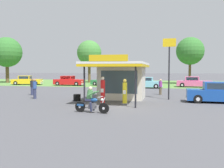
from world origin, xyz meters
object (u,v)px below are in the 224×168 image
object	(u,v)px
gas_pump_offside	(125,93)
parked_car_second_row_spare	(27,81)
gas_pump_nearside	(103,91)
parked_car_back_row_right	(107,81)
parked_car_back_row_far_left	(69,81)
bystander_leaning_by_kiosk	(160,86)
bystander_admiring_sedan	(32,86)
featured_classic_sedan	(220,93)
parked_car_back_row_left	(194,82)
motorcycle_with_rider	(91,102)
roadside_pole_sign	(169,58)
parked_car_back_row_centre_right	(144,83)
bystander_chatting_near_pumps	(35,88)
spare_tire_stack	(77,98)

from	to	relation	value
gas_pump_offside	parked_car_second_row_spare	size ratio (longest dim) A/B	0.35
gas_pump_nearside	parked_car_back_row_right	xyz separation A→B (m)	(-4.69, 20.65, -0.28)
gas_pump_nearside	parked_car_second_row_spare	bearing A→B (deg)	132.53
gas_pump_nearside	parked_car_back_row_right	size ratio (longest dim) A/B	0.37
parked_car_back_row_right	gas_pump_nearside	bearing A→B (deg)	-77.21
gas_pump_offside	gas_pump_nearside	bearing A→B (deg)	180.00
gas_pump_offside	parked_car_back_row_far_left	size ratio (longest dim) A/B	0.37
gas_pump_offside	parked_car_second_row_spare	distance (m)	28.61
bystander_leaning_by_kiosk	bystander_admiring_sedan	bearing A→B (deg)	-166.05
parked_car_back_row_far_left	featured_classic_sedan	bearing A→B (deg)	-41.45
gas_pump_nearside	parked_car_back_row_left	xyz separation A→B (m)	(8.58, 20.11, -0.25)
bystander_leaning_by_kiosk	motorcycle_with_rider	bearing A→B (deg)	-107.98
bystander_admiring_sedan	roadside_pole_sign	distance (m)	13.77
gas_pump_offside	parked_car_back_row_centre_right	world-z (taller)	gas_pump_offside
parked_car_back_row_far_left	bystander_leaning_by_kiosk	world-z (taller)	bystander_leaning_by_kiosk
bystander_admiring_sedan	parked_car_back_row_right	bearing A→B (deg)	76.19
gas_pump_nearside	bystander_chatting_near_pumps	distance (m)	6.96
parked_car_back_row_centre_right	roadside_pole_sign	world-z (taller)	roadside_pole_sign
gas_pump_nearside	bystander_admiring_sedan	xyz separation A→B (m)	(-8.60, 4.73, -0.06)
bystander_admiring_sedan	motorcycle_with_rider	bearing A→B (deg)	-44.08
bystander_leaning_by_kiosk	spare_tire_stack	xyz separation A→B (m)	(-6.64, -6.53, -0.58)
gas_pump_offside	parked_car_back_row_right	world-z (taller)	gas_pump_offside
parked_car_second_row_spare	parked_car_back_row_far_left	bearing A→B (deg)	-2.98
parked_car_back_row_left	parked_car_back_row_right	xyz separation A→B (m)	(-13.27, 0.55, -0.03)
gas_pump_offside	parked_car_second_row_spare	xyz separation A→B (m)	(-20.23, 20.23, -0.18)
parked_car_back_row_centre_right	parked_car_second_row_spare	size ratio (longest dim) A/B	1.00
gas_pump_nearside	parked_car_back_row_right	distance (m)	21.18
parked_car_back_row_right	bystander_leaning_by_kiosk	xyz separation A→B (m)	(8.78, -12.77, 0.19)
bystander_leaning_by_kiosk	roadside_pole_sign	bearing A→B (deg)	-78.94
parked_car_back_row_left	bystander_chatting_near_pumps	xyz separation A→B (m)	(-15.28, -18.20, 0.25)
parked_car_back_row_right	bystander_admiring_sedan	bearing A→B (deg)	-103.81
featured_classic_sedan	bystander_chatting_near_pumps	distance (m)	15.44
parked_car_back_row_centre_right	bystander_leaning_by_kiosk	xyz separation A→B (m)	(2.51, -8.89, 0.14)
bystander_admiring_sedan	bystander_leaning_by_kiosk	bearing A→B (deg)	13.95
bystander_chatting_near_pumps	bystander_admiring_sedan	distance (m)	3.42
bystander_chatting_near_pumps	roadside_pole_sign	bearing A→B (deg)	9.47
bystander_leaning_by_kiosk	featured_classic_sedan	bearing A→B (deg)	-48.62
parked_car_back_row_far_left	bystander_chatting_near_pumps	world-z (taller)	bystander_chatting_near_pumps
featured_classic_sedan	gas_pump_nearside	bearing A→B (deg)	-163.37
parked_car_back_row_far_left	parked_car_second_row_spare	world-z (taller)	parked_car_back_row_far_left
bystander_leaning_by_kiosk	bystander_admiring_sedan	world-z (taller)	bystander_admiring_sedan
parked_car_back_row_centre_right	bystander_chatting_near_pumps	world-z (taller)	bystander_chatting_near_pumps
motorcycle_with_rider	gas_pump_nearside	bearing A→B (deg)	94.06
bystander_leaning_by_kiosk	spare_tire_stack	distance (m)	9.33
parked_car_second_row_spare	spare_tire_stack	distance (m)	24.75
parked_car_back_row_centre_right	roadside_pole_sign	distance (m)	13.66
parked_car_back_row_left	parked_car_back_row_right	world-z (taller)	parked_car_back_row_left
parked_car_back_row_far_left	parked_car_second_row_spare	xyz separation A→B (m)	(-7.80, 0.41, -0.02)
parked_car_second_row_spare	bystander_chatting_near_pumps	distance (m)	21.83
parked_car_back_row_left	bystander_leaning_by_kiosk	bearing A→B (deg)	-110.20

